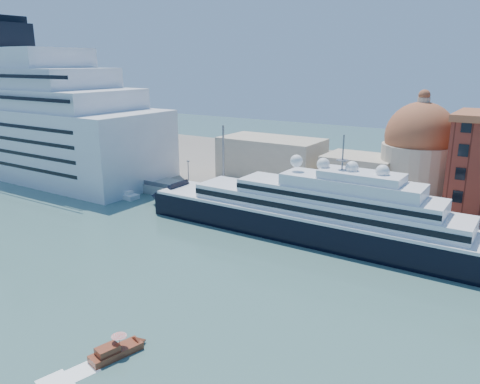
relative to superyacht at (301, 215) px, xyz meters
The scene contains 9 objects.
ground 24.46m from the superyacht, 106.98° to the right, with size 400.00×400.00×0.00m, color #375F5C.
quay 13.45m from the superyacht, 122.55° to the left, with size 180.00×10.00×2.50m, color gray.
land 52.59m from the superyacht, 97.69° to the left, with size 260.00×72.00×2.00m, color slate.
quay_fence 9.67m from the superyacht, 137.20° to the left, with size 180.00×0.10×1.20m, color slate.
superyacht is the anchor object (origin of this frame).
service_barge 53.96m from the superyacht, behind, with size 10.39×3.63×2.32m.
water_taxi 51.61m from the superyacht, 90.96° to the right, with size 3.78×7.02×3.17m.
church 35.31m from the superyacht, 91.05° to the left, with size 66.00×18.00×25.50m.
lamp_posts 22.41m from the superyacht, 154.79° to the left, with size 120.80×2.40×18.00m.
Camera 1 is at (47.16, -62.81, 35.65)m, focal length 35.00 mm.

